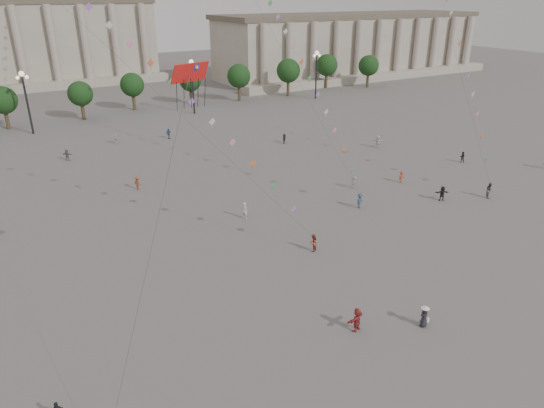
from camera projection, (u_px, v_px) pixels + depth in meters
ground at (366, 322)px, 36.08m from camera, size 360.00×360.00×0.00m
hall_east at (353, 45)px, 141.79m from camera, size 84.00×26.22×17.20m
hall_central at (57, 26)px, 132.31m from camera, size 48.30×34.30×35.50m
tree_row at (106, 87)px, 95.45m from camera, size 137.12×5.12×8.00m
lamp_post_mid_west at (25, 91)px, 81.35m from camera, size 2.00×0.90×10.65m
lamp_post_mid_east at (192, 77)px, 95.36m from camera, size 2.00×0.90×10.65m
lamp_post_far_east at (317, 66)px, 109.36m from camera, size 2.00×0.90×10.65m
person_crowd_0 at (169, 134)px, 81.12m from camera, size 1.11×0.76×1.75m
person_crowd_3 at (442, 193)px, 56.83m from camera, size 1.71×1.17×1.77m
person_crowd_4 at (116, 139)px, 78.59m from camera, size 1.32×1.32×1.53m
person_crowd_6 at (354, 182)px, 60.43m from camera, size 1.04×0.62×1.59m
person_crowd_7 at (378, 142)px, 76.33m from camera, size 1.68×1.68×1.95m
person_crowd_8 at (401, 177)px, 62.29m from camera, size 1.09×0.77×1.54m
person_crowd_9 at (284, 139)px, 78.67m from camera, size 1.27×1.40×1.55m
person_crowd_12 at (67, 155)px, 70.51m from camera, size 1.53×1.34×1.67m
person_crowd_13 at (245, 210)px, 52.25m from camera, size 0.65×0.80×1.89m
person_crowd_15 at (462, 157)px, 69.77m from camera, size 0.95×0.96×1.57m
person_crowd_17 at (138, 183)px, 60.13m from camera, size 1.02×1.23×1.66m
tourist_2 at (357, 320)px, 34.81m from camera, size 1.80×0.98×1.85m
kite_flyer_0 at (313, 243)px, 45.57m from camera, size 1.08×1.02×1.76m
kite_flyer_1 at (360, 201)px, 54.79m from camera, size 1.30×1.00×1.78m
kite_flyer_2 at (489, 190)px, 57.58m from camera, size 1.14×1.18×1.92m
hat_person at (424, 317)px, 35.27m from camera, size 0.83×0.61×1.69m
dragon_kite at (190, 89)px, 25.62m from camera, size 4.87×2.88×19.18m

